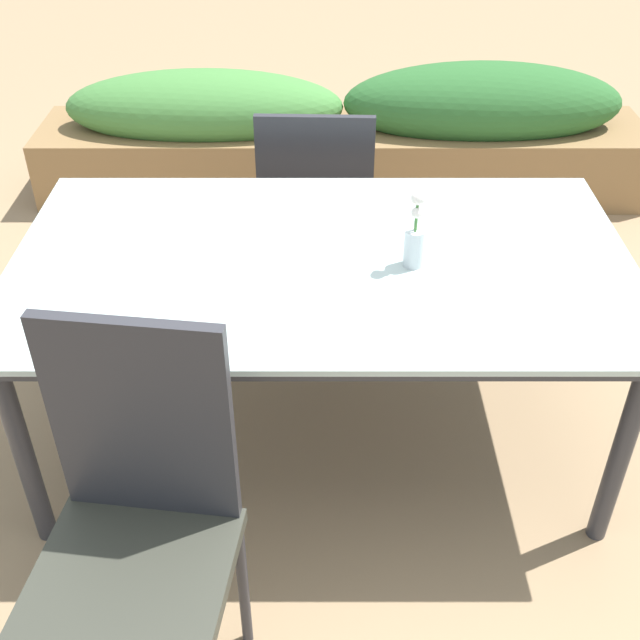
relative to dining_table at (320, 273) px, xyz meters
The scene contains 6 objects.
ground_plane 0.66m from the dining_table, 33.53° to the right, with size 12.00×12.00×0.00m, color #9E7F5B.
dining_table is the anchor object (origin of this frame).
chair_far_side 0.89m from the dining_table, 91.33° to the left, with size 0.48×0.48×0.86m.
chair_near_left 0.96m from the dining_table, 114.79° to the right, with size 0.47×0.47×1.04m.
flower_vase 0.31m from the dining_table, ahead, with size 0.06×0.06×0.24m.
planter_box 1.88m from the dining_table, 86.03° to the left, with size 3.11×0.55×0.68m.
Camera 1 is at (-0.09, -1.92, 1.93)m, focal length 44.00 mm.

